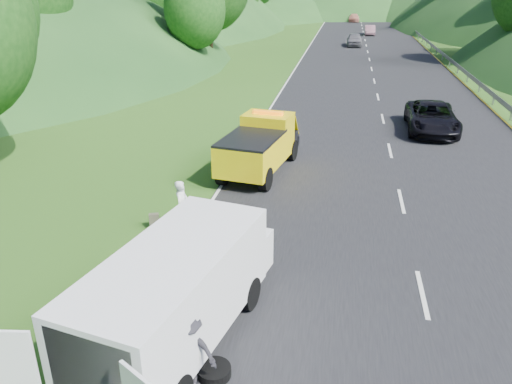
% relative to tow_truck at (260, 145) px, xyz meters
% --- Properties ---
extents(ground, '(320.00, 320.00, 0.00)m').
position_rel_tow_truck_xyz_m(ground, '(2.68, -6.24, -1.16)').
color(ground, '#38661E').
rests_on(ground, ground).
extents(road_surface, '(14.00, 200.00, 0.02)m').
position_rel_tow_truck_xyz_m(road_surface, '(5.68, 33.76, -1.15)').
color(road_surface, black).
rests_on(road_surface, ground).
extents(guardrail, '(0.06, 140.00, 1.52)m').
position_rel_tow_truck_xyz_m(guardrail, '(12.98, 46.26, -1.16)').
color(guardrail, gray).
rests_on(guardrail, ground).
extents(tree_line_left, '(14.00, 140.00, 14.00)m').
position_rel_tow_truck_xyz_m(tree_line_left, '(-16.32, 53.76, -1.16)').
color(tree_line_left, '#2B5D1B').
rests_on(tree_line_left, ground).
extents(hills_backdrop, '(201.00, 288.60, 44.00)m').
position_rel_tow_truck_xyz_m(hills_backdrop, '(9.18, 128.46, -1.16)').
color(hills_backdrop, '#2D5B23').
rests_on(hills_backdrop, ground).
extents(tow_truck, '(2.89, 5.77, 2.37)m').
position_rel_tow_truck_xyz_m(tow_truck, '(0.00, 0.00, 0.00)').
color(tow_truck, black).
rests_on(tow_truck, ground).
extents(white_van, '(4.18, 7.11, 2.37)m').
position_rel_tow_truck_xyz_m(white_van, '(0.06, -11.02, 0.18)').
color(white_van, black).
rests_on(white_van, ground).
extents(woman, '(0.50, 0.66, 1.75)m').
position_rel_tow_truck_xyz_m(woman, '(-1.51, -5.93, -1.16)').
color(woman, silver).
rests_on(woman, ground).
extents(child, '(0.58, 0.54, 0.96)m').
position_rel_tow_truck_xyz_m(child, '(1.01, -7.79, -1.16)').
color(child, '#D4B771').
rests_on(child, ground).
extents(suitcase, '(0.36, 0.28, 0.51)m').
position_rel_tow_truck_xyz_m(suitcase, '(-2.54, -5.85, -0.90)').
color(suitcase, '#4E493A').
rests_on(suitcase, ground).
extents(spare_tire, '(0.71, 0.71, 0.20)m').
position_rel_tow_truck_xyz_m(spare_tire, '(1.07, -11.99, -1.16)').
color(spare_tire, black).
rests_on(spare_tire, ground).
extents(passing_suv, '(2.69, 5.54, 1.52)m').
position_rel_tow_truck_xyz_m(passing_suv, '(8.04, 7.55, -1.16)').
color(passing_suv, black).
rests_on(passing_suv, ground).
extents(dist_car_a, '(1.82, 4.51, 1.54)m').
position_rel_tow_truck_xyz_m(dist_car_a, '(4.18, 44.81, -1.16)').
color(dist_car_a, '#58575D').
rests_on(dist_car_a, ground).
extents(dist_car_b, '(1.44, 4.13, 1.36)m').
position_rel_tow_truck_xyz_m(dist_car_b, '(6.50, 58.77, -1.16)').
color(dist_car_b, '#7C535E').
rests_on(dist_car_b, ground).
extents(dist_car_c, '(2.02, 4.98, 1.44)m').
position_rel_tow_truck_xyz_m(dist_car_c, '(4.31, 83.66, -1.16)').
color(dist_car_c, '#AF6B57').
rests_on(dist_car_c, ground).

